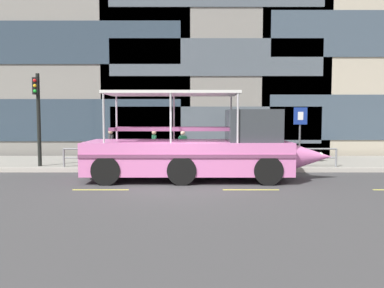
{
  "coord_description": "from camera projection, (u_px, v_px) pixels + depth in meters",
  "views": [
    {
      "loc": [
        0.52,
        -12.81,
        2.34
      ],
      "look_at": [
        0.55,
        1.53,
        1.3
      ],
      "focal_mm": 35.74,
      "sensor_mm": 36.0,
      "label": 1
    }
  ],
  "objects": [
    {
      "name": "sidewalk",
      "position": [
        181.0,
        163.0,
        18.52
      ],
      "size": [
        32.0,
        4.8,
        0.18
      ],
      "primitive_type": "cube",
      "color": "gray",
      "rests_on": "ground_plane"
    },
    {
      "name": "pedestrian_mid_left",
      "position": [
        182.0,
        144.0,
        17.34
      ],
      "size": [
        0.39,
        0.28,
        1.51
      ],
      "color": "black",
      "rests_on": "sidewalk"
    },
    {
      "name": "duck_tour_boat",
      "position": [
        201.0,
        150.0,
        14.1
      ],
      "size": [
        9.2,
        2.6,
        3.23
      ],
      "color": "pink",
      "rests_on": "ground_plane"
    },
    {
      "name": "curb_guardrail",
      "position": [
        199.0,
        154.0,
        16.33
      ],
      "size": [
        11.76,
        0.09,
        0.81
      ],
      "color": "gray",
      "rests_on": "sidewalk"
    },
    {
      "name": "pedestrian_near_bow",
      "position": [
        270.0,
        140.0,
        17.84
      ],
      "size": [
        0.34,
        0.45,
        1.78
      ],
      "color": "black",
      "rests_on": "sidewalk"
    },
    {
      "name": "pedestrian_mid_right",
      "position": [
        153.0,
        143.0,
        17.83
      ],
      "size": [
        0.24,
        0.42,
        1.51
      ],
      "color": "#1E2338",
      "rests_on": "sidewalk"
    },
    {
      "name": "ground_plane",
      "position": [
        176.0,
        185.0,
        12.94
      ],
      "size": [
        120.0,
        120.0,
        0.0
      ],
      "primitive_type": "plane",
      "color": "#3D3D3F"
    },
    {
      "name": "traffic_light_pole",
      "position": [
        37.0,
        110.0,
        16.38
      ],
      "size": [
        0.24,
        0.46,
        4.0
      ],
      "color": "black",
      "rests_on": "sidewalk"
    },
    {
      "name": "parking_sign",
      "position": [
        299.0,
        126.0,
        17.02
      ],
      "size": [
        0.6,
        0.12,
        2.56
      ],
      "color": "#4C4F54",
      "rests_on": "sidewalk"
    },
    {
      "name": "curb_edge",
      "position": [
        179.0,
        170.0,
        16.04
      ],
      "size": [
        32.0,
        0.18,
        0.18
      ],
      "primitive_type": "cube",
      "color": "#B2ADA3",
      "rests_on": "ground_plane"
    },
    {
      "name": "lane_centreline",
      "position": [
        175.0,
        190.0,
        12.17
      ],
      "size": [
        25.8,
        0.12,
        0.01
      ],
      "color": "#DBD64C",
      "rests_on": "ground_plane"
    },
    {
      "name": "pedestrian_near_stern",
      "position": [
        110.0,
        143.0,
        17.52
      ],
      "size": [
        0.29,
        0.4,
        1.55
      ],
      "color": "#47423D",
      "rests_on": "sidewalk"
    }
  ]
}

